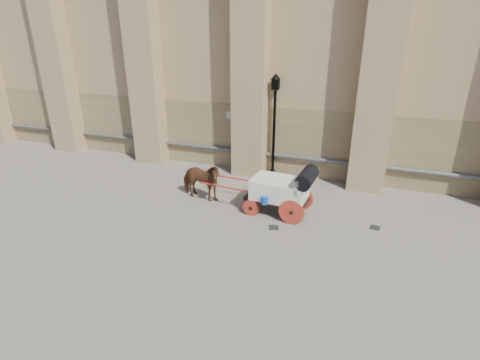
% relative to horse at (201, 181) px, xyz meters
% --- Properties ---
extents(ground, '(90.00, 90.00, 0.00)m').
position_rel_horse_xyz_m(ground, '(1.90, -0.39, -0.78)').
color(ground, slate).
rests_on(ground, ground).
extents(horse, '(1.94, 1.09, 1.55)m').
position_rel_horse_xyz_m(horse, '(0.00, 0.00, 0.00)').
color(horse, brown).
rests_on(horse, ground).
extents(carriage, '(4.19, 1.52, 1.80)m').
position_rel_horse_xyz_m(carriage, '(3.23, -0.07, 0.19)').
color(carriage, black).
rests_on(carriage, ground).
extents(street_lamp, '(0.41, 0.41, 4.42)m').
position_rel_horse_xyz_m(street_lamp, '(1.93, 3.41, 1.59)').
color(street_lamp, black).
rests_on(street_lamp, ground).
extents(drain_grate_near, '(0.40, 0.40, 0.01)m').
position_rel_horse_xyz_m(drain_grate_near, '(3.20, -1.16, -0.77)').
color(drain_grate_near, black).
rests_on(drain_grate_near, ground).
extents(drain_grate_far, '(0.36, 0.36, 0.01)m').
position_rel_horse_xyz_m(drain_grate_far, '(6.40, -0.03, -0.77)').
color(drain_grate_far, black).
rests_on(drain_grate_far, ground).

